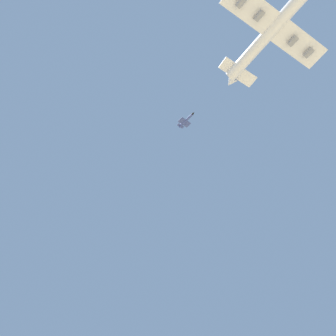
% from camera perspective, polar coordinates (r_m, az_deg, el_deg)
% --- Properties ---
extents(carrier_jet, '(57.32, 69.50, 19.66)m').
position_cam_1_polar(carrier_jet, '(166.24, 20.80, 25.06)').
color(carrier_jet, white).
extents(chase_jet_right_wing, '(9.23, 15.01, 4.00)m').
position_cam_1_polar(chase_jet_right_wing, '(191.19, 3.60, 9.43)').
color(chase_jet_right_wing, '#38478C').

